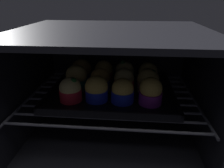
{
  "coord_description": "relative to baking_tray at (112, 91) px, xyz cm",
  "views": [
    {
      "loc": [
        5.61,
        -39.2,
        44.36
      ],
      "look_at": [
        0.0,
        23.02,
        17.34
      ],
      "focal_mm": 32.41,
      "sensor_mm": 36.0,
      "label": 1
    }
  ],
  "objects": [
    {
      "name": "muffin_row1_col1",
      "position": [
        -3.96,
        -0.05,
        3.93
      ],
      "size": [
        6.87,
        6.87,
        7.66
      ],
      "color": "#1928B7",
      "rests_on": "baking_tray"
    },
    {
      "name": "muffin_row0_col2",
      "position": [
        3.87,
        -7.98,
        3.81
      ],
      "size": [
        6.87,
        6.87,
        7.46
      ],
      "color": "#1928B7",
      "rests_on": "baking_tray"
    },
    {
      "name": "muffin_row0_col0",
      "position": [
        -11.8,
        -8.49,
        3.81
      ],
      "size": [
        6.87,
        6.87,
        7.51
      ],
      "color": "red",
      "rests_on": "baking_tray"
    },
    {
      "name": "muffin_row1_col2",
      "position": [
        4.01,
        0.39,
        3.94
      ],
      "size": [
        6.87,
        6.87,
        7.63
      ],
      "color": "red",
      "rests_on": "baking_tray"
    },
    {
      "name": "muffin_row2_col2",
      "position": [
        3.94,
        7.93,
        4.04
      ],
      "size": [
        6.87,
        6.87,
        8.22
      ],
      "color": "#0C8C84",
      "rests_on": "baking_tray"
    },
    {
      "name": "muffin_row1_col3",
      "position": [
        11.93,
        0.16,
        4.07
      ],
      "size": [
        7.21,
        7.21,
        7.86
      ],
      "color": "silver",
      "rests_on": "baking_tray"
    },
    {
      "name": "oven_cavity",
      "position": [
        0.0,
        3.22,
        2.32
      ],
      "size": [
        59.0,
        47.0,
        37.0
      ],
      "color": "black",
      "rests_on": "ground"
    },
    {
      "name": "muffin_row1_col0",
      "position": [
        -12.04,
        -0.15,
        4.51
      ],
      "size": [
        7.17,
        7.17,
        8.5
      ],
      "color": "#0C8C84",
      "rests_on": "baking_tray"
    },
    {
      "name": "muffin_row2_col0",
      "position": [
        -12.22,
        8.28,
        4.12
      ],
      "size": [
        7.44,
        7.44,
        8.01
      ],
      "color": "#1928B7",
      "rests_on": "baking_tray"
    },
    {
      "name": "oven_rack",
      "position": [
        0.0,
        -1.02,
        -1.08
      ],
      "size": [
        54.8,
        42.0,
        0.8
      ],
      "color": "#51515B",
      "rests_on": "oven_cavity"
    },
    {
      "name": "muffin_row2_col3",
      "position": [
        12.4,
        7.79,
        3.85
      ],
      "size": [
        6.95,
        6.95,
        7.58
      ],
      "color": "#1928B7",
      "rests_on": "baking_tray"
    },
    {
      "name": "muffin_row2_col1",
      "position": [
        -3.82,
        8.37,
        3.96
      ],
      "size": [
        6.87,
        6.87,
        7.72
      ],
      "color": "red",
      "rests_on": "baking_tray"
    },
    {
      "name": "muffin_row0_col3",
      "position": [
        12.07,
        -8.33,
        4.25
      ],
      "size": [
        6.87,
        6.87,
        8.17
      ],
      "color": "#7A238C",
      "rests_on": "baking_tray"
    },
    {
      "name": "baking_tray",
      "position": [
        0.0,
        0.0,
        0.0
      ],
      "size": [
        40.63,
        32.53,
        2.2
      ],
      "color": "black",
      "rests_on": "oven_rack"
    },
    {
      "name": "muffin_row0_col1",
      "position": [
        -3.99,
        -7.7,
        4.08
      ],
      "size": [
        6.96,
        6.96,
        7.87
      ],
      "color": "#1928B7",
      "rests_on": "baking_tray"
    }
  ]
}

